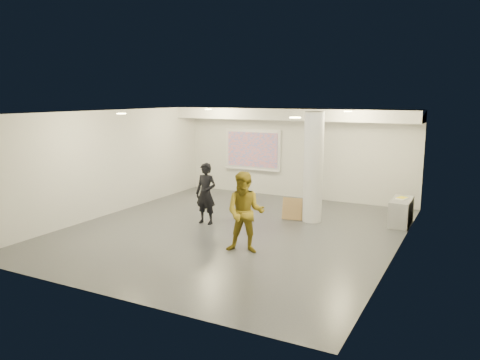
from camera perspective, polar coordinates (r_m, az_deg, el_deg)
The scene contains 20 objects.
floor at distance 12.04m, azimuth -0.88°, elevation -6.17°, with size 8.00×9.00×0.01m, color #3B3D43.
ceiling at distance 11.55m, azimuth -0.92°, elevation 8.26°, with size 8.00×9.00×0.01m, color silver.
wall_back at distance 15.77m, azimuth 6.88°, elevation 3.25°, with size 8.00×0.01×3.00m, color silver.
wall_front at distance 8.10m, azimuth -16.18°, elevation -3.75°, with size 8.00×0.01×3.00m, color silver.
wall_left at distance 14.02m, azimuth -15.46°, elevation 2.09°, with size 0.01×9.00×3.00m, color silver.
wall_right at distance 10.45m, azimuth 18.81°, elevation -0.80°, with size 0.01×9.00×3.00m, color silver.
soffit_band at distance 15.15m, azimuth 6.25°, elevation 7.99°, with size 8.00×1.10×0.36m, color silver.
downlight_nw at distance 14.81m, azimuth -3.87°, elevation 8.60°, with size 0.22×0.22×0.02m, color #FFF795.
downlight_ne at distance 13.09m, azimuth 13.02°, elevation 8.15°, with size 0.22×0.22×0.02m, color #FFF795.
downlight_sw at distance 11.58m, azimuth -14.27°, elevation 7.85°, with size 0.22×0.22×0.02m, color #FFF795.
downlight_se at distance 9.27m, azimuth 6.75°, elevation 7.57°, with size 0.22×0.22×0.02m, color #FFF795.
column at distance 12.75m, azimuth 8.92°, elevation 1.55°, with size 0.52×0.52×3.00m, color silver.
projection_screen at distance 16.35m, azimuth 1.56°, elevation 3.67°, with size 2.10×0.13×1.42m.
credenza at distance 13.22m, azimuth 19.04°, elevation -3.70°, with size 0.49×1.18×0.69m, color gray.
papers_stack at distance 13.19m, azimuth 19.08°, elevation -2.14°, with size 0.26×0.33×0.02m, color white.
postit_pad at distance 13.26m, azimuth 19.14°, elevation -2.07°, with size 0.20×0.28×0.03m, color yellow.
cardboard_back at distance 13.01m, azimuth 7.89°, elevation -3.66°, with size 0.54×0.05×0.59m, color olive.
cardboard_front at distance 13.07m, azimuth 6.39°, elevation -3.51°, with size 0.56×0.06×0.61m, color olive.
woman at distance 12.53m, azimuth -4.18°, elevation -1.66°, with size 0.60×0.39×1.65m, color black.
man at distance 10.19m, azimuth 0.64°, elevation -3.99°, with size 0.87×0.68×1.79m, color olive.
Camera 1 is at (5.47, -10.16, 3.40)m, focal length 35.00 mm.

